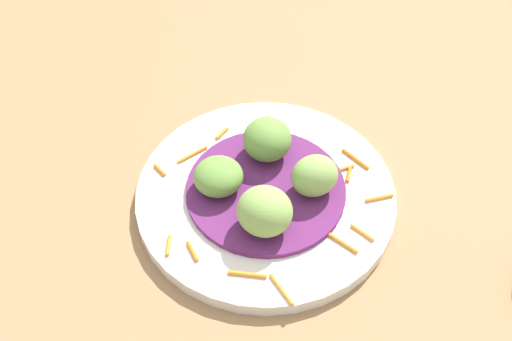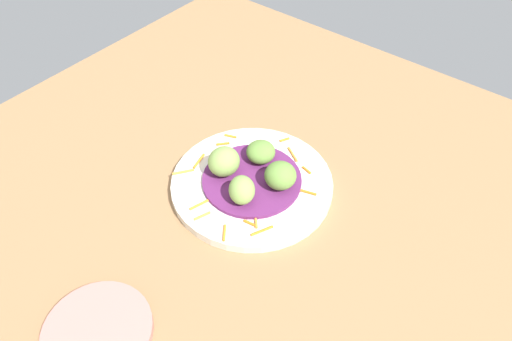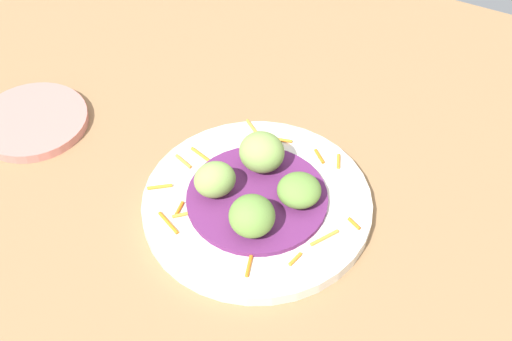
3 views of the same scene
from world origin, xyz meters
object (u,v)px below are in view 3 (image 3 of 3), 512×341
Objects in this scene: guac_scoop_left at (262,152)px; side_plate_small at (33,121)px; guac_scoop_center at (215,180)px; guac_scoop_right at (252,216)px; guac_scoop_back at (299,190)px; main_plate at (257,204)px.

side_plate_small is at bearing -170.74° from guac_scoop_left.
guac_scoop_left is 1.12× the size of guac_scoop_center.
side_plate_small is (-33.95, 3.87, -3.70)cm from guac_scoop_right.
guac_scoop_center is at bearing 155.36° from guac_scoop_right.
guac_scoop_left reaches higher than guac_scoop_center.
guac_scoop_right is (3.29, -8.87, -0.20)cm from guac_scoop_left.
guac_scoop_right reaches higher than side_plate_small.
guac_scoop_left is 31.31cm from side_plate_small.
guac_scoop_right is at bearing -114.64° from guac_scoop_back.
main_plate is at bearing -69.64° from guac_scoop_left.
guac_scoop_center is 0.34× the size of side_plate_small.
guac_scoop_back is (6.08, -2.79, -0.74)cm from guac_scoop_left.
guac_scoop_back is at bearing -24.64° from guac_scoop_left.
guac_scoop_right is 1.02× the size of guac_scoop_back.
side_plate_small is at bearing -179.00° from main_plate.
main_plate is 5.62cm from guac_scoop_back.
guac_scoop_back is 0.35× the size of side_plate_small.
guac_scoop_center is at bearing -159.64° from guac_scoop_back.
guac_scoop_right is at bearing -69.64° from main_plate.
guac_scoop_center is 9.47cm from guac_scoop_back.
guac_scoop_left is 9.46cm from guac_scoop_right.
guac_scoop_center is at bearing -159.64° from main_plate.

